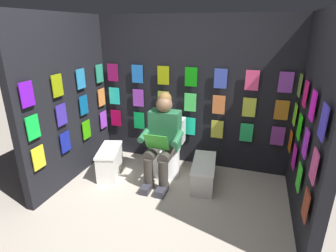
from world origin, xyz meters
name	(u,v)px	position (x,y,z in m)	size (l,w,h in m)	color
ground_plane	(147,239)	(0.00, 0.00, 0.00)	(30.00, 30.00, 0.00)	#B2A899
display_wall_back	(192,94)	(0.00, -1.77, 1.07)	(2.88, 0.14, 2.14)	black
display_wall_left	(314,125)	(-1.44, -0.86, 1.07)	(0.14, 1.72, 2.14)	black
display_wall_right	(67,101)	(1.44, -0.86, 1.07)	(0.14, 1.72, 2.14)	black
toilet	(168,151)	(0.22, -1.33, 0.33)	(0.41, 0.56, 0.77)	white
person_reading	(162,139)	(0.22, -1.11, 0.60)	(0.53, 0.68, 1.19)	#286B42
comic_longbox_near	(203,173)	(-0.33, -1.16, 0.16)	(0.36, 0.71, 0.33)	white
comic_longbox_far	(110,161)	(0.97, -1.02, 0.19)	(0.43, 0.65, 0.39)	white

